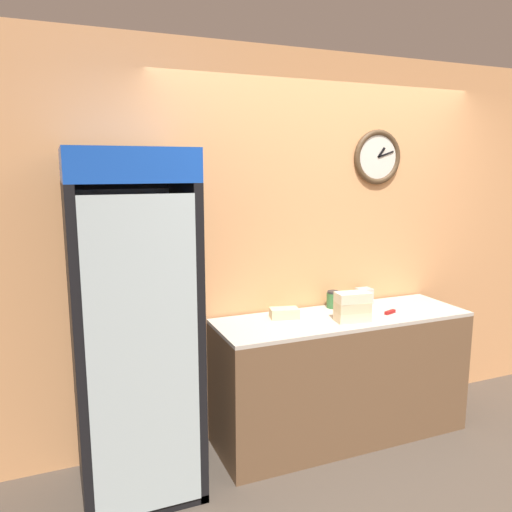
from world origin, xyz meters
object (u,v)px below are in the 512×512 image
(chefs_knife, at_px, (396,311))
(condiment_jar, at_px, (333,299))
(sandwich_stack_bottom, at_px, (352,316))
(sandwich_stack_top, at_px, (353,297))
(napkin_dispenser, at_px, (364,296))
(sandwich_flat_left, at_px, (284,313))
(sandwich_stack_middle, at_px, (353,307))
(beverage_cooler, at_px, (132,311))

(chefs_knife, xyz_separation_m, condiment_jar, (-0.36, 0.26, 0.05))
(sandwich_stack_bottom, distance_m, sandwich_stack_top, 0.13)
(sandwich_stack_bottom, height_order, sandwich_stack_top, sandwich_stack_top)
(condiment_jar, height_order, napkin_dispenser, condiment_jar)
(sandwich_stack_top, height_order, sandwich_flat_left, sandwich_stack_top)
(sandwich_stack_top, distance_m, chefs_knife, 0.45)
(sandwich_flat_left, distance_m, napkin_dispenser, 0.72)
(sandwich_stack_middle, relative_size, condiment_jar, 1.93)
(chefs_knife, xyz_separation_m, napkin_dispenser, (-0.10, 0.26, 0.05))
(beverage_cooler, relative_size, napkin_dispenser, 16.73)
(beverage_cooler, height_order, napkin_dispenser, beverage_cooler)
(sandwich_stack_bottom, distance_m, napkin_dispenser, 0.46)
(sandwich_stack_middle, xyz_separation_m, chefs_knife, (0.42, 0.07, -0.09))
(sandwich_flat_left, distance_m, chefs_knife, 0.82)
(chefs_knife, bearing_deg, sandwich_stack_middle, -169.92)
(sandwich_stack_top, bearing_deg, chefs_knife, 10.08)
(chefs_knife, relative_size, condiment_jar, 2.81)
(sandwich_stack_middle, relative_size, napkin_dispenser, 1.99)
(sandwich_stack_bottom, xyz_separation_m, chefs_knife, (0.42, 0.07, -0.03))
(napkin_dispenser, bearing_deg, condiment_jar, -179.77)
(sandwich_stack_bottom, xyz_separation_m, napkin_dispenser, (0.32, 0.33, 0.03))
(sandwich_stack_middle, bearing_deg, chefs_knife, 10.08)
(beverage_cooler, relative_size, sandwich_stack_bottom, 8.40)
(sandwich_stack_middle, distance_m, sandwich_stack_top, 0.07)
(sandwich_stack_middle, bearing_deg, napkin_dispenser, 46.15)
(sandwich_stack_top, xyz_separation_m, chefs_knife, (0.42, 0.07, -0.16))
(sandwich_stack_bottom, xyz_separation_m, condiment_jar, (0.05, 0.33, 0.03))
(sandwich_flat_left, bearing_deg, sandwich_stack_middle, -30.96)
(sandwich_stack_top, distance_m, sandwich_flat_left, 0.47)
(sandwich_stack_top, bearing_deg, sandwich_stack_bottom, 0.00)
(sandwich_stack_middle, distance_m, napkin_dispenser, 0.46)
(sandwich_stack_middle, relative_size, sandwich_stack_top, 1.01)
(condiment_jar, relative_size, napkin_dispenser, 1.03)
(sandwich_stack_bottom, bearing_deg, chefs_knife, 10.08)
(beverage_cooler, height_order, sandwich_flat_left, beverage_cooler)
(sandwich_stack_bottom, bearing_deg, beverage_cooler, 174.72)
(napkin_dispenser, bearing_deg, sandwich_stack_top, -133.85)
(chefs_knife, relative_size, napkin_dispenser, 2.89)
(sandwich_flat_left, relative_size, napkin_dispenser, 1.76)
(sandwich_stack_bottom, distance_m, chefs_knife, 0.42)
(sandwich_stack_top, height_order, condiment_jar, sandwich_stack_top)
(sandwich_stack_top, distance_m, napkin_dispenser, 0.47)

